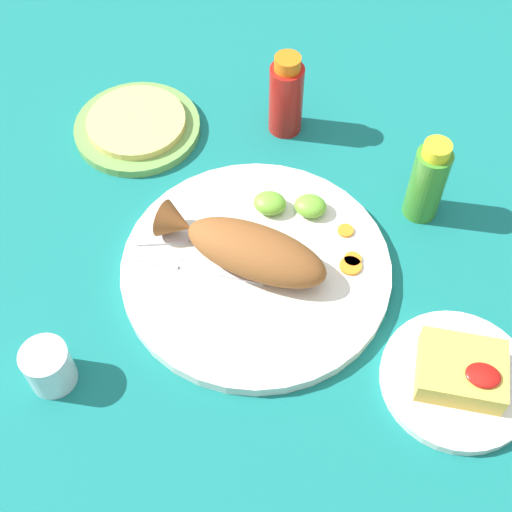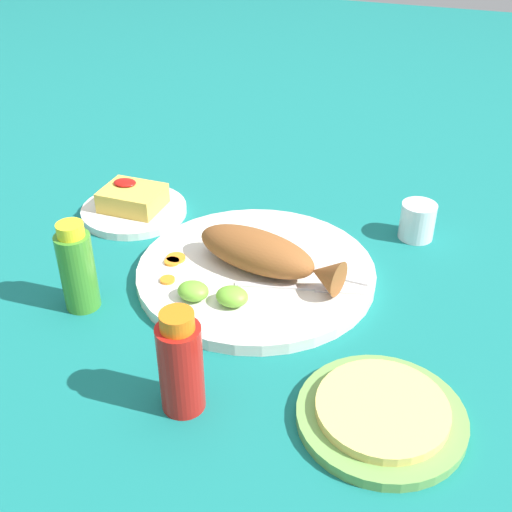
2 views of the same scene
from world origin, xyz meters
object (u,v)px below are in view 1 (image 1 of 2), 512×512
(fried_fish, at_px, (246,248))
(hot_sauce_bottle_red, at_px, (286,96))
(salt_cup, at_px, (49,368))
(fork_far, at_px, (195,237))
(tortilla_plate, at_px, (137,128))
(side_plate_fries, at_px, (456,379))
(fork_near, at_px, (186,265))
(hot_sauce_bottle_green, at_px, (428,181))
(main_plate, at_px, (256,268))

(fried_fish, bearing_deg, hot_sauce_bottle_red, 101.91)
(fried_fish, height_order, salt_cup, fried_fish)
(fork_far, xyz_separation_m, tortilla_plate, (-0.14, 0.20, -0.01))
(hot_sauce_bottle_red, height_order, side_plate_fries, hot_sauce_bottle_red)
(fork_near, height_order, fork_far, same)
(fork_near, bearing_deg, tortilla_plate, -56.83)
(hot_sauce_bottle_red, distance_m, hot_sauce_bottle_green, 0.25)
(main_plate, relative_size, salt_cup, 5.83)
(side_plate_fries, xyz_separation_m, tortilla_plate, (-0.50, 0.33, 0.00))
(salt_cup, distance_m, tortilla_plate, 0.42)
(fork_near, distance_m, salt_cup, 0.22)
(main_plate, xyz_separation_m, salt_cup, (-0.21, -0.20, 0.02))
(main_plate, relative_size, side_plate_fries, 1.95)
(main_plate, bearing_deg, fork_near, -167.14)
(fork_near, height_order, salt_cup, salt_cup)
(fried_fish, distance_m, salt_cup, 0.28)
(main_plate, height_order, hot_sauce_bottle_green, hot_sauce_bottle_green)
(hot_sauce_bottle_green, xyz_separation_m, tortilla_plate, (-0.44, 0.07, -0.06))
(hot_sauce_bottle_red, bearing_deg, main_plate, -87.91)
(fried_fish, xyz_separation_m, hot_sauce_bottle_green, (0.22, 0.15, 0.02))
(fried_fish, distance_m, tortilla_plate, 0.31)
(hot_sauce_bottle_green, bearing_deg, side_plate_fries, -76.58)
(hot_sauce_bottle_red, relative_size, tortilla_plate, 0.70)
(fork_far, distance_m, salt_cup, 0.26)
(fork_far, bearing_deg, fork_near, 74.40)
(fork_far, bearing_deg, hot_sauce_bottle_green, -172.31)
(hot_sauce_bottle_green, distance_m, salt_cup, 0.55)
(hot_sauce_bottle_red, relative_size, salt_cup, 2.21)
(main_plate, height_order, fried_fish, fried_fish)
(fork_near, height_order, side_plate_fries, fork_near)
(main_plate, height_order, hot_sauce_bottle_red, hot_sauce_bottle_red)
(main_plate, xyz_separation_m, hot_sauce_bottle_green, (0.21, 0.15, 0.05))
(fried_fish, distance_m, side_plate_fries, 0.31)
(hot_sauce_bottle_green, relative_size, salt_cup, 2.18)
(main_plate, relative_size, tortilla_plate, 1.85)
(hot_sauce_bottle_green, xyz_separation_m, salt_cup, (-0.42, -0.35, -0.04))
(hot_sauce_bottle_green, xyz_separation_m, side_plate_fries, (0.06, -0.26, -0.06))
(hot_sauce_bottle_green, bearing_deg, fried_fish, -146.30)
(fried_fish, distance_m, hot_sauce_bottle_green, 0.27)
(hot_sauce_bottle_red, bearing_deg, fried_fish, -90.67)
(fried_fish, distance_m, fork_far, 0.08)
(fork_far, distance_m, side_plate_fries, 0.38)
(main_plate, distance_m, fried_fish, 0.04)
(main_plate, height_order, side_plate_fries, main_plate)
(salt_cup, height_order, tortilla_plate, salt_cup)
(fork_far, bearing_deg, main_plate, 148.77)
(salt_cup, distance_m, side_plate_fries, 0.49)
(fried_fish, relative_size, salt_cup, 3.93)
(side_plate_fries, bearing_deg, tortilla_plate, 146.58)
(fork_near, xyz_separation_m, salt_cup, (-0.12, -0.18, 0.01))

